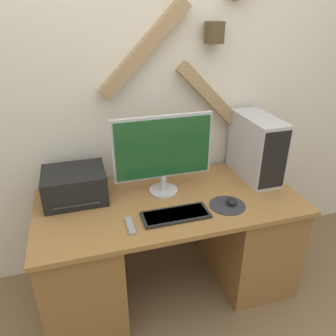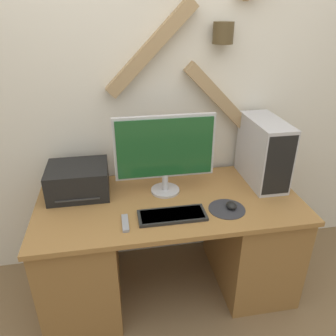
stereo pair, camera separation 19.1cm
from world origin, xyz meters
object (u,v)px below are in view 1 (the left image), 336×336
keyboard (176,215)px  mouse (232,201)px  monitor (163,150)px  printer (75,185)px  remote_control (130,226)px  computer_tower (256,147)px

keyboard → mouse: mouse is taller
mouse → monitor: bearing=142.8°
mouse → printer: bearing=159.3°
keyboard → printer: 0.65m
keyboard → remote_control: bearing=-174.5°
remote_control → printer: bearing=124.6°
monitor → computer_tower: (0.66, 0.03, -0.07)m
keyboard → mouse: 0.36m
mouse → computer_tower: bearing=43.7°
mouse → computer_tower: (0.31, 0.30, 0.19)m
mouse → printer: printer is taller
computer_tower → keyboard: bearing=-154.5°
monitor → computer_tower: bearing=2.8°
printer → remote_control: bearing=-55.4°
monitor → remote_control: 0.50m
monitor → remote_control: monitor is taller
mouse → remote_control: 0.63m
monitor → keyboard: monitor is taller
printer → mouse: bearing=-20.7°
monitor → printer: (-0.54, 0.07, -0.19)m
monitor → mouse: 0.51m
monitor → keyboard: (-0.01, -0.29, -0.28)m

